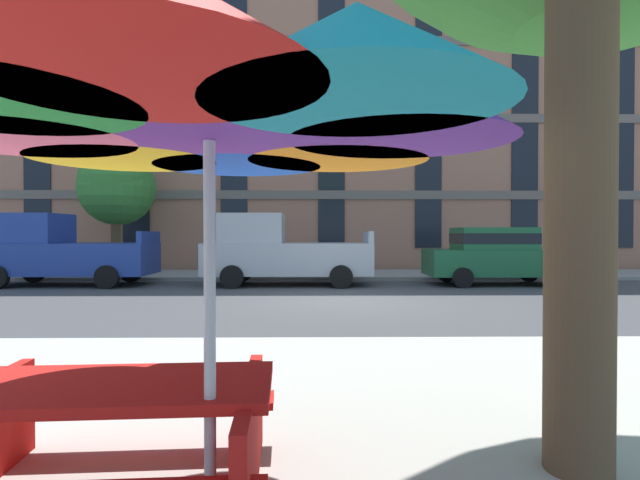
{
  "coord_description": "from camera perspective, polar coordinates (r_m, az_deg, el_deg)",
  "views": [
    {
      "loc": [
        -0.78,
        -11.47,
        1.6
      ],
      "look_at": [
        -0.56,
        3.2,
        1.4
      ],
      "focal_mm": 27.6,
      "sensor_mm": 36.0,
      "label": 1
    }
  ],
  "objects": [
    {
      "name": "pickup_silver",
      "position": [
        15.21,
        -4.6,
        -1.38
      ],
      "size": [
        5.1,
        2.12,
        2.2
      ],
      "color": "#A8AAB2",
      "rests_on": "ground"
    },
    {
      "name": "ground_plane",
      "position": [
        11.61,
        3.02,
        -7.14
      ],
      "size": [
        120.0,
        120.0,
        0.0
      ],
      "primitive_type": "plane",
      "color": "#424244"
    },
    {
      "name": "apartment_building",
      "position": [
        27.23,
        0.84,
        14.38
      ],
      "size": [
        36.41,
        12.08,
        16.0
      ],
      "color": "#A87056",
      "rests_on": "ground"
    },
    {
      "name": "sidewalk_far",
      "position": [
        18.35,
        1.59,
        -4.03
      ],
      "size": [
        56.0,
        3.6,
        0.12
      ],
      "primitive_type": "cube",
      "color": "gray",
      "rests_on": "ground"
    },
    {
      "name": "street_tree_left",
      "position": [
        19.83,
        -22.49,
        6.25
      ],
      "size": [
        2.79,
        2.84,
        4.93
      ],
      "color": "brown",
      "rests_on": "ground"
    },
    {
      "name": "picnic_table",
      "position": [
        3.17,
        -23.29,
        -19.88
      ],
      "size": [
        1.88,
        1.62,
        0.77
      ],
      "color": "red",
      "rests_on": "ground"
    },
    {
      "name": "patio_umbrella",
      "position": [
        2.61,
        -12.74,
        15.38
      ],
      "size": [
        3.07,
        3.07,
        2.52
      ],
      "color": "silver",
      "rests_on": "ground"
    },
    {
      "name": "pickup_blue",
      "position": [
        17.05,
        -27.9,
        -1.24
      ],
      "size": [
        5.1,
        2.12,
        2.2
      ],
      "color": "navy",
      "rests_on": "ground"
    },
    {
      "name": "sedan_green",
      "position": [
        16.22,
        19.74,
        -1.56
      ],
      "size": [
        4.4,
        1.98,
        1.78
      ],
      "color": "#195933",
      "rests_on": "ground"
    }
  ]
}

